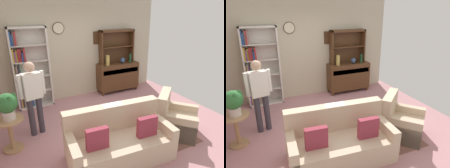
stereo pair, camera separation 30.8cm
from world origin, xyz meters
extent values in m
cube|color=#B27A7F|center=(0.00, 0.00, -0.01)|extent=(5.40, 4.60, 0.02)
cube|color=#BCB299|center=(0.00, 2.13, 1.40)|extent=(5.00, 0.06, 2.80)
cylinder|color=beige|center=(-0.52, 2.08, 2.02)|extent=(0.28, 0.03, 0.28)
torus|color=#382314|center=(-0.52, 2.08, 2.02)|extent=(0.31, 0.02, 0.31)
cube|color=#422816|center=(0.61, 2.08, 1.70)|extent=(0.28, 0.03, 0.36)
cube|color=brown|center=(0.20, -0.30, 0.00)|extent=(2.36, 2.02, 0.01)
cube|color=silver|center=(-1.76, 1.93, 1.05)|extent=(0.04, 0.30, 2.10)
cube|color=silver|center=(-0.90, 1.93, 1.05)|extent=(0.04, 0.30, 2.10)
cube|color=silver|center=(-1.33, 1.93, 2.08)|extent=(0.90, 0.30, 0.04)
cube|color=silver|center=(-1.33, 1.93, 0.02)|extent=(0.90, 0.30, 0.04)
cube|color=silver|center=(-1.33, 2.07, 1.05)|extent=(0.90, 0.01, 2.10)
cube|color=silver|center=(-1.33, 1.93, 0.44)|extent=(0.86, 0.30, 0.02)
cube|color=#723F7F|center=(-1.72, 1.91, 0.19)|extent=(0.03, 0.17, 0.27)
cube|color=gold|center=(-1.68, 1.91, 0.21)|extent=(0.03, 0.15, 0.31)
cube|color=#3F3833|center=(-1.65, 1.91, 0.19)|extent=(0.04, 0.16, 0.28)
cube|color=gray|center=(-1.61, 1.91, 0.20)|extent=(0.03, 0.19, 0.31)
cube|color=#B22D33|center=(-1.57, 1.91, 0.19)|extent=(0.04, 0.18, 0.28)
cube|color=gray|center=(-1.53, 1.91, 0.17)|extent=(0.03, 0.17, 0.24)
cube|color=gray|center=(-1.49, 1.91, 0.18)|extent=(0.04, 0.18, 0.26)
cube|color=gray|center=(-1.45, 1.91, 0.22)|extent=(0.03, 0.22, 0.34)
cube|color=#284C8C|center=(-1.41, 1.91, 0.22)|extent=(0.04, 0.17, 0.35)
cube|color=silver|center=(-1.33, 1.93, 0.85)|extent=(0.86, 0.30, 0.02)
cube|color=#3F3833|center=(-1.72, 1.91, 0.61)|extent=(0.03, 0.13, 0.32)
cube|color=#723F7F|center=(-1.69, 1.91, 0.60)|extent=(0.03, 0.17, 0.28)
cube|color=#723F7F|center=(-1.64, 1.91, 0.58)|extent=(0.03, 0.10, 0.25)
cube|color=gold|center=(-1.60, 1.91, 0.63)|extent=(0.04, 0.11, 0.35)
cube|color=#3F3833|center=(-1.55, 1.91, 0.58)|extent=(0.04, 0.11, 0.25)
cube|color=#337247|center=(-1.52, 1.91, 0.63)|extent=(0.02, 0.17, 0.35)
cube|color=gray|center=(-1.48, 1.91, 0.63)|extent=(0.04, 0.17, 0.35)
cube|color=#3F3833|center=(-1.43, 1.91, 0.62)|extent=(0.03, 0.10, 0.32)
cube|color=silver|center=(-1.33, 1.93, 1.25)|extent=(0.86, 0.30, 0.02)
cube|color=gold|center=(-1.72, 1.91, 0.99)|extent=(0.03, 0.11, 0.27)
cube|color=gray|center=(-1.69, 1.91, 1.02)|extent=(0.03, 0.23, 0.33)
cube|color=#723F7F|center=(-1.65, 1.91, 0.99)|extent=(0.04, 0.12, 0.26)
cube|color=#337247|center=(-1.61, 1.91, 1.01)|extent=(0.02, 0.20, 0.30)
cube|color=silver|center=(-1.33, 1.93, 1.66)|extent=(0.86, 0.30, 0.02)
cube|color=gold|center=(-1.72, 1.91, 1.43)|extent=(0.04, 0.16, 0.33)
cube|color=#723F7F|center=(-1.68, 1.91, 1.40)|extent=(0.03, 0.18, 0.27)
cube|color=gold|center=(-1.64, 1.91, 1.41)|extent=(0.03, 0.11, 0.30)
cube|color=#B22D33|center=(-1.59, 1.91, 1.42)|extent=(0.03, 0.16, 0.32)
cube|color=#B22D33|center=(-1.55, 1.91, 1.43)|extent=(0.03, 0.11, 0.33)
cube|color=#284C8C|center=(-1.51, 1.91, 1.38)|extent=(0.04, 0.16, 0.23)
cube|color=#B22D33|center=(-1.46, 1.91, 1.42)|extent=(0.04, 0.21, 0.32)
cube|color=#284C8C|center=(-1.72, 1.91, 1.83)|extent=(0.03, 0.21, 0.33)
cube|color=#284C8C|center=(-1.68, 1.91, 1.81)|extent=(0.03, 0.20, 0.28)
cube|color=gray|center=(-1.65, 1.91, 1.84)|extent=(0.02, 0.17, 0.34)
cube|color=#B22D33|center=(-1.62, 1.91, 1.83)|extent=(0.03, 0.22, 0.33)
cube|color=gray|center=(-1.58, 1.91, 1.84)|extent=(0.04, 0.10, 0.34)
cube|color=#4C2D19|center=(1.17, 1.86, 0.51)|extent=(1.30, 0.45, 0.82)
cube|color=#4C2D19|center=(0.57, 1.69, 0.05)|extent=(0.06, 0.06, 0.10)
cube|color=#4C2D19|center=(1.77, 1.69, 0.05)|extent=(0.06, 0.06, 0.10)
cube|color=#4C2D19|center=(0.57, 2.04, 0.05)|extent=(0.06, 0.06, 0.10)
cube|color=#4C2D19|center=(1.77, 2.04, 0.05)|extent=(0.06, 0.06, 0.10)
cube|color=#3D2414|center=(1.17, 1.64, 0.71)|extent=(1.20, 0.01, 0.14)
cube|color=#4C2D19|center=(0.64, 1.94, 1.42)|extent=(0.04, 0.26, 1.00)
cube|color=#4C2D19|center=(1.70, 1.94, 1.42)|extent=(0.04, 0.26, 1.00)
cube|color=#4C2D19|center=(1.17, 1.94, 1.89)|extent=(1.10, 0.26, 0.06)
cube|color=#4C2D19|center=(1.17, 1.94, 1.42)|extent=(1.06, 0.26, 0.02)
cube|color=#4C2D19|center=(1.17, 2.06, 1.42)|extent=(1.10, 0.01, 1.00)
cylinder|color=tan|center=(0.78, 1.78, 1.07)|extent=(0.11, 0.11, 0.30)
ellipsoid|color=#33476B|center=(1.30, 1.79, 1.01)|extent=(0.15, 0.15, 0.17)
cylinder|color=#194223|center=(1.56, 1.77, 1.06)|extent=(0.07, 0.07, 0.28)
cube|color=#C6AD8E|center=(-0.34, -0.95, 0.21)|extent=(1.86, 0.99, 0.42)
cube|color=#C6AD8E|center=(-0.32, -0.63, 0.66)|extent=(1.81, 0.34, 0.48)
cube|color=#C6AD8E|center=(-1.17, -0.89, 0.30)|extent=(0.21, 0.86, 0.60)
cube|color=#C6AD8E|center=(0.48, -1.02, 0.30)|extent=(0.21, 0.86, 0.60)
cube|color=maroon|center=(-0.80, -1.04, 0.60)|extent=(0.37, 0.13, 0.36)
cube|color=maroon|center=(0.10, -1.11, 0.60)|extent=(0.37, 0.13, 0.36)
cube|color=white|center=(-0.32, -0.63, 0.90)|extent=(0.37, 0.21, 0.00)
cube|color=#C6AD8E|center=(1.12, -0.81, 0.20)|extent=(1.08, 1.08, 0.40)
cube|color=#C6AD8E|center=(0.92, -0.59, 0.64)|extent=(0.68, 0.63, 0.48)
cube|color=#C6AD8E|center=(0.89, -1.01, 0.28)|extent=(0.62, 0.68, 0.55)
cube|color=#C6AD8E|center=(1.35, -0.61, 0.28)|extent=(0.62, 0.68, 0.55)
cylinder|color=#A87F56|center=(-2.00, 0.19, 0.62)|extent=(0.52, 0.52, 0.03)
cylinder|color=#A87F56|center=(-2.00, 0.19, 0.30)|extent=(0.08, 0.08, 0.61)
cylinder|color=#A87F56|center=(-2.00, 0.19, 0.01)|extent=(0.36, 0.36, 0.03)
cylinder|color=beige|center=(-1.98, 0.18, 0.72)|extent=(0.21, 0.21, 0.17)
sphere|color=#2D6B33|center=(-1.98, 0.18, 0.95)|extent=(0.35, 0.35, 0.35)
ellipsoid|color=#2D6B33|center=(-1.93, 0.06, 0.99)|extent=(0.10, 0.06, 0.25)
ellipsoid|color=#2D6B33|center=(-2.01, 0.06, 0.99)|extent=(0.10, 0.06, 0.25)
ellipsoid|color=#2D6B33|center=(-1.85, 0.20, 0.99)|extent=(0.10, 0.06, 0.25)
cylinder|color=#38333D|center=(-1.59, 0.50, 0.41)|extent=(0.14, 0.14, 0.82)
cylinder|color=#38333D|center=(-1.42, 0.54, 0.41)|extent=(0.14, 0.14, 0.82)
cube|color=silver|center=(-1.50, 0.52, 1.08)|extent=(0.38, 0.27, 0.52)
sphere|color=tan|center=(-1.50, 0.52, 1.46)|extent=(0.24, 0.24, 0.20)
cylinder|color=silver|center=(-1.72, 0.47, 1.11)|extent=(0.10, 0.10, 0.48)
cylinder|color=silver|center=(-1.29, 0.57, 1.11)|extent=(0.10, 0.10, 0.48)
camera|label=1|loc=(-1.83, -3.51, 2.49)|focal=32.70mm
camera|label=2|loc=(-1.55, -3.64, 2.49)|focal=32.70mm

